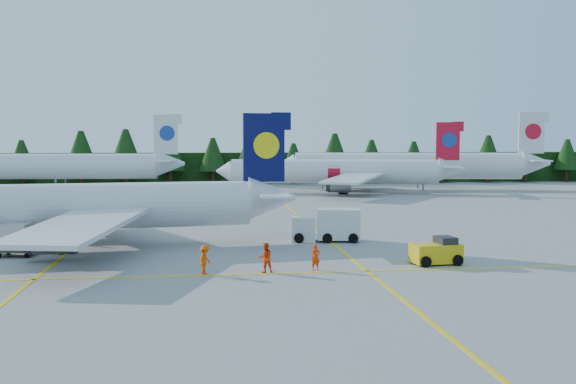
{
  "coord_description": "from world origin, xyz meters",
  "views": [
    {
      "loc": [
        -3.87,
        -44.52,
        8.03
      ],
      "look_at": [
        3.45,
        13.29,
        3.5
      ],
      "focal_mm": 40.0,
      "sensor_mm": 36.0,
      "label": 1
    }
  ],
  "objects": [
    {
      "name": "taxi_stripe_cross",
      "position": [
        0.0,
        -6.0,
        0.01
      ],
      "size": [
        80.0,
        0.25,
        0.01
      ],
      "primitive_type": "cube",
      "color": "yellow",
      "rests_on": "ground"
    },
    {
      "name": "baggage_tug",
      "position": [
        11.16,
        -4.23,
        0.83
      ],
      "size": [
        3.32,
        2.02,
        1.69
      ],
      "rotation": [
        0.0,
        0.0,
        0.11
      ],
      "color": "gold",
      "rests_on": "ground"
    },
    {
      "name": "taxi_stripe_b",
      "position": [
        6.0,
        20.0,
        0.01
      ],
      "size": [
        0.25,
        120.0,
        0.01
      ],
      "primitive_type": "cube",
      "color": "yellow",
      "rests_on": "ground"
    },
    {
      "name": "crew_a",
      "position": [
        2.85,
        -5.31,
        0.82
      ],
      "size": [
        0.68,
        0.53,
        1.64
      ],
      "primitive_type": "imported",
      "rotation": [
        0.0,
        0.0,
        0.25
      ],
      "color": "#EE3105",
      "rests_on": "ground"
    },
    {
      "name": "airliner_red",
      "position": [
        15.45,
        55.04,
        3.35
      ],
      "size": [
        37.91,
        30.88,
        11.14
      ],
      "rotation": [
        0.0,
        0.0,
        -0.2
      ],
      "color": "silver",
      "rests_on": "ground"
    },
    {
      "name": "taxi_stripe_a",
      "position": [
        -14.0,
        20.0,
        0.01
      ],
      "size": [
        0.25,
        120.0,
        0.01
      ],
      "primitive_type": "cube",
      "color": "yellow",
      "rests_on": "ground"
    },
    {
      "name": "airliner_far_left",
      "position": [
        -32.14,
        69.11,
        3.99
      ],
      "size": [
        43.82,
        6.93,
        12.74
      ],
      "rotation": [
        0.0,
        0.0,
        -0.06
      ],
      "color": "silver",
      "rests_on": "ground"
    },
    {
      "name": "service_truck",
      "position": [
        5.68,
        6.33,
        1.31
      ],
      "size": [
        5.68,
        2.68,
        2.64
      ],
      "rotation": [
        0.0,
        0.0,
        -0.13
      ],
      "color": "silver",
      "rests_on": "ground"
    },
    {
      "name": "airliner_far_right",
      "position": [
        28.8,
        61.45,
        4.1
      ],
      "size": [
        44.72,
        11.31,
        13.08
      ],
      "rotation": [
        0.0,
        0.0,
        -0.17
      ],
      "color": "silver",
      "rests_on": "ground"
    },
    {
      "name": "ground",
      "position": [
        0.0,
        0.0,
        0.0
      ],
      "size": [
        320.0,
        320.0,
        0.0
      ],
      "primitive_type": "plane",
      "color": "gray",
      "rests_on": "ground"
    },
    {
      "name": "crew_b",
      "position": [
        -0.34,
        -5.57,
        0.92
      ],
      "size": [
        1.02,
        0.86,
        1.85
      ],
      "primitive_type": "imported",
      "rotation": [
        0.0,
        0.0,
        3.34
      ],
      "color": "#EF3905",
      "rests_on": "ground"
    },
    {
      "name": "airliner_navy",
      "position": [
        -16.15,
        4.94,
        3.11
      ],
      "size": [
        35.52,
        29.09,
        10.34
      ],
      "rotation": [
        0.0,
        0.0,
        0.11
      ],
      "color": "silver",
      "rests_on": "ground"
    },
    {
      "name": "crew_c",
      "position": [
        -4.04,
        -5.76,
        0.9
      ],
      "size": [
        0.78,
        0.89,
        1.81
      ],
      "primitive_type": "imported",
      "rotation": [
        0.0,
        0.0,
        1.13
      ],
      "color": "#FF4A05",
      "rests_on": "ground"
    },
    {
      "name": "treeline_hedge",
      "position": [
        0.0,
        82.0,
        3.0
      ],
      "size": [
        220.0,
        4.0,
        6.0
      ],
      "primitive_type": "cube",
      "color": "black",
      "rests_on": "ground"
    }
  ]
}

